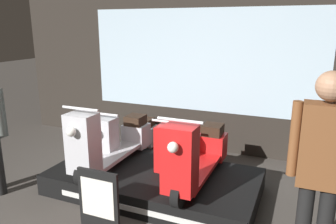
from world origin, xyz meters
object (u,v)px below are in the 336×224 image
Objects in this scene: scooter_backrow_1 at (184,150)px; person_right_browsing at (322,165)px; price_sign_board at (99,202)px; scooter_display_left at (110,142)px; scooter_backrow_0 at (125,141)px; scooter_display_right at (196,156)px.

scooter_backrow_1 is 0.94× the size of person_right_browsing.
scooter_display_left is at bearing 115.83° from price_sign_board.
person_right_browsing is (2.72, -1.51, 0.69)m from scooter_backrow_0.
price_sign_board is at bearing -174.48° from person_right_browsing.
scooter_backrow_0 reaches higher than price_sign_board.
price_sign_board is at bearing -127.99° from scooter_display_right.
scooter_backrow_1 is 2.39m from person_right_browsing.
price_sign_board is (0.68, -1.71, 0.00)m from scooter_backrow_0.
price_sign_board is at bearing -68.16° from scooter_backrow_0.
scooter_display_left is at bearing 180.00° from scooter_display_right.
scooter_display_right is 1.00× the size of scooter_backrow_0.
scooter_display_left is at bearing -135.83° from scooter_backrow_1.
person_right_browsing is at bearing -29.07° from scooter_backrow_0.
scooter_display_left is at bearing 163.15° from person_right_browsing.
scooter_backrow_0 is 3.18m from person_right_browsing.
person_right_browsing reaches higher than scooter_backrow_1.
scooter_display_left is 1.09m from price_sign_board.
price_sign_board is (-0.74, -0.95, -0.27)m from scooter_display_right.
scooter_display_right is at bearing 0.00° from scooter_display_left.
person_right_browsing is 2.54× the size of price_sign_board.
scooter_backrow_1 is (0.78, 0.75, -0.27)m from scooter_display_left.
scooter_backrow_0 is at bearing 180.00° from scooter_backrow_1.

